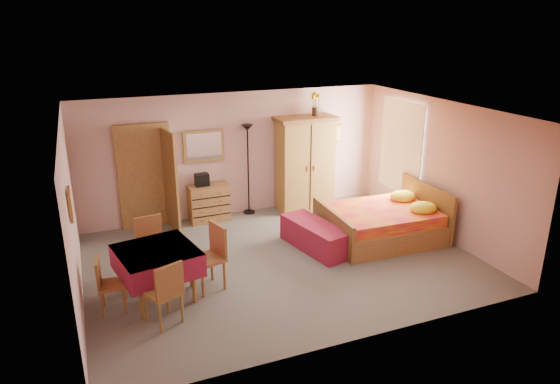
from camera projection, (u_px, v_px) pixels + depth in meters
name	position (u px, v px, depth m)	size (l,w,h in m)	color
floor	(281.00, 260.00, 8.71)	(6.50, 6.50, 0.00)	#625C56
ceiling	(281.00, 112.00, 7.86)	(6.50, 6.50, 0.00)	brown
wall_back	(236.00, 154.00, 10.48)	(6.50, 0.10, 2.60)	tan
wall_front	(358.00, 250.00, 6.10)	(6.50, 0.10, 2.60)	tan
wall_left	(71.00, 217.00, 7.13)	(0.10, 5.00, 2.60)	tan
wall_right	(440.00, 169.00, 9.44)	(0.10, 5.00, 2.60)	tan
doorway	(145.00, 177.00, 9.86)	(1.06, 0.12, 2.15)	#9E6B35
window	(401.00, 147.00, 10.43)	(0.08, 1.40, 1.95)	white
picture_left	(70.00, 204.00, 6.49)	(0.04, 0.32, 0.42)	orange
picture_back	(336.00, 134.00, 11.21)	(0.30, 0.04, 0.40)	#D8BF59
chest_of_drawers	(209.00, 203.00, 10.31)	(0.82, 0.41, 0.77)	#9C6434
wall_mirror	(204.00, 146.00, 10.11)	(0.84, 0.04, 0.66)	white
stereo	(202.00, 180.00, 10.13)	(0.27, 0.20, 0.25)	black
floor_lamp	(248.00, 170.00, 10.55)	(0.25, 0.25, 1.94)	black
wardrobe	(305.00, 164.00, 10.81)	(1.31, 0.67, 2.05)	#AE7F3B
sunflower_vase	(315.00, 104.00, 10.49)	(0.20, 0.20, 0.50)	yellow
bed	(381.00, 214.00, 9.43)	(2.12, 1.67, 0.98)	red
bench	(315.00, 236.00, 9.07)	(0.55, 1.48, 0.49)	maroon
dining_table	(158.00, 274.00, 7.40)	(1.09, 1.09, 0.80)	maroon
chair_south	(163.00, 292.00, 6.78)	(0.43, 0.43, 0.94)	olive
chair_north	(153.00, 248.00, 8.03)	(0.44, 0.44, 0.98)	olive
chair_west	(112.00, 284.00, 7.10)	(0.37, 0.37, 0.82)	#A46837
chair_east	(207.00, 258.00, 7.64)	(0.47, 0.47, 1.03)	#9F6235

